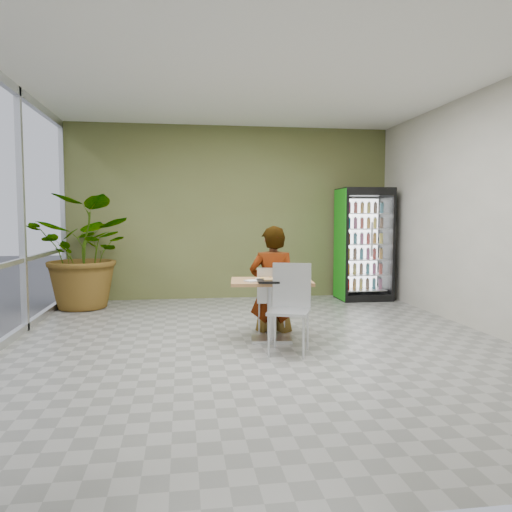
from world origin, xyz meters
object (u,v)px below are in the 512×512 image
object	(u,v)px
seated_woman	(273,290)
chair_far	(272,294)
chair_near	(290,300)
soda_cup	(283,274)
dining_table	(271,297)
potted_plant	(87,252)
beverage_fridge	(364,244)
cafeteria_tray	(277,281)

from	to	relation	value
seated_woman	chair_far	bearing A→B (deg)	76.08
chair_near	soda_cup	bearing A→B (deg)	108.91
seated_woman	chair_near	bearing A→B (deg)	102.93
chair_near	soda_cup	size ratio (longest dim) A/B	5.93
dining_table	seated_woman	bearing A→B (deg)	77.42
chair_far	seated_woman	distance (m)	0.06
seated_woman	soda_cup	xyz separation A→B (m)	(0.03, -0.52, 0.28)
seated_woman	potted_plant	distance (m)	3.49
beverage_fridge	potted_plant	world-z (taller)	beverage_fridge
chair_far	beverage_fridge	bearing A→B (deg)	-120.30
beverage_fridge	potted_plant	size ratio (longest dim) A/B	1.09
chair_far	soda_cup	xyz separation A→B (m)	(0.05, -0.48, 0.33)
chair_far	soda_cup	world-z (taller)	soda_cup
seated_woman	potted_plant	xyz separation A→B (m)	(-2.75, 2.12, 0.39)
seated_woman	potted_plant	bearing A→B (deg)	-25.79
dining_table	potted_plant	bearing A→B (deg)	135.26
chair_far	soda_cup	distance (m)	0.58
chair_near	beverage_fridge	xyz separation A→B (m)	(2.11, 3.32, 0.44)
soda_cup	cafeteria_tray	size ratio (longest dim) A/B	0.36
soda_cup	beverage_fridge	world-z (taller)	beverage_fridge
chair_near	potted_plant	bearing A→B (deg)	152.44
seated_woman	cafeteria_tray	xyz separation A→B (m)	(-0.08, -0.70, 0.21)
beverage_fridge	potted_plant	distance (m)	4.88
chair_near	soda_cup	xyz separation A→B (m)	(0.02, 0.48, 0.25)
potted_plant	beverage_fridge	bearing A→B (deg)	2.38
chair_near	seated_woman	world-z (taller)	seated_woman
beverage_fridge	seated_woman	bearing A→B (deg)	-131.62
dining_table	chair_far	distance (m)	0.46
chair_near	cafeteria_tray	world-z (taller)	chair_near
dining_table	potted_plant	distance (m)	3.73
dining_table	chair_near	world-z (taller)	chair_near
chair_near	cafeteria_tray	distance (m)	0.36
soda_cup	potted_plant	xyz separation A→B (m)	(-2.78, 2.64, 0.11)
dining_table	potted_plant	size ratio (longest dim) A/B	0.56
seated_woman	soda_cup	distance (m)	0.59
seated_woman	cafeteria_tray	bearing A→B (deg)	95.57
chair_near	chair_far	bearing A→B (deg)	113.07
chair_far	cafeteria_tray	distance (m)	0.71
dining_table	soda_cup	distance (m)	0.33
cafeteria_tray	soda_cup	bearing A→B (deg)	57.79
potted_plant	chair_far	bearing A→B (deg)	-38.42
cafeteria_tray	potted_plant	world-z (taller)	potted_plant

